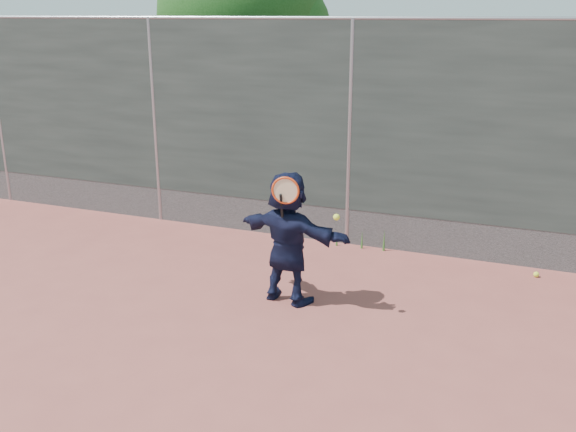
% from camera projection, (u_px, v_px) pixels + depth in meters
% --- Properties ---
extents(ground, '(80.00, 80.00, 0.00)m').
position_uv_depth(ground, '(237.00, 366.00, 5.83)').
color(ground, '#9E4C42').
rests_on(ground, ground).
extents(player, '(1.43, 0.72, 1.48)m').
position_uv_depth(player, '(288.00, 238.00, 6.94)').
color(player, black).
rests_on(player, ground).
extents(ball_ground, '(0.07, 0.07, 0.07)m').
position_uv_depth(ball_ground, '(536.00, 274.00, 7.78)').
color(ball_ground, '#E5FA37').
rests_on(ball_ground, ground).
extents(fence, '(20.00, 0.06, 3.03)m').
position_uv_depth(fence, '(350.00, 130.00, 8.45)').
color(fence, '#38423D').
rests_on(fence, ground).
extents(swing_action, '(0.72, 0.13, 0.51)m').
position_uv_depth(swing_action, '(290.00, 195.00, 6.57)').
color(swing_action, '#E04115').
rests_on(swing_action, ground).
extents(tree_left, '(3.15, 3.00, 4.53)m').
position_uv_depth(tree_left, '(249.00, 20.00, 11.74)').
color(tree_left, '#382314').
rests_on(tree_left, ground).
extents(weed_clump, '(0.68, 0.07, 0.30)m').
position_uv_depth(weed_clump, '(365.00, 239.00, 8.69)').
color(weed_clump, '#387226').
rests_on(weed_clump, ground).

